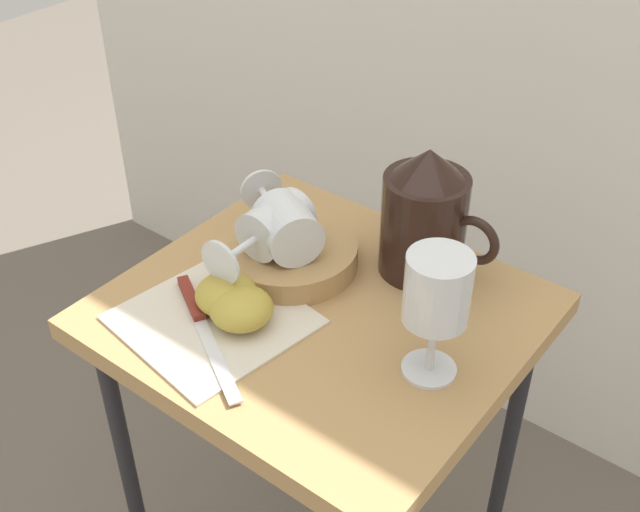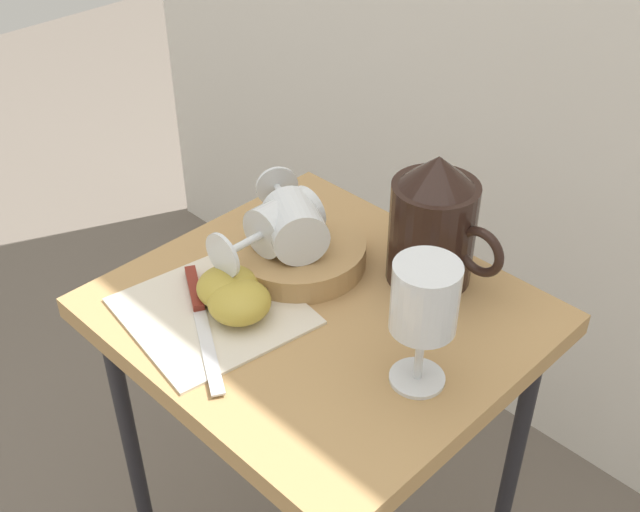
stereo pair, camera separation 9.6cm
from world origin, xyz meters
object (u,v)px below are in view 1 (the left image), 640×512
at_px(apple_half_right, 241,308).
at_px(apple_half_left, 227,294).
at_px(basket_tray, 289,254).
at_px(table, 320,352).
at_px(knife, 199,318).
at_px(pitcher, 424,223).
at_px(wine_glass_upright, 437,296).
at_px(wine_glass_tipped_near, 286,226).
at_px(wine_glass_tipped_far, 274,226).

bearing_deg(apple_half_right, apple_half_left, 164.80).
bearing_deg(basket_tray, table, -27.31).
height_order(basket_tray, knife, basket_tray).
bearing_deg(table, basket_tray, 152.69).
xyz_separation_m(basket_tray, pitcher, (0.15, 0.10, 0.06)).
distance_m(table, apple_half_right, 0.14).
bearing_deg(wine_glass_upright, knife, -159.09).
bearing_deg(wine_glass_tipped_near, knife, -96.28).
bearing_deg(table, apple_half_left, -139.30).
relative_size(wine_glass_tipped_near, knife, 0.76).
xyz_separation_m(basket_tray, apple_half_left, (0.00, -0.12, 0.01)).
xyz_separation_m(wine_glass_tipped_far, apple_half_right, (0.04, -0.11, -0.04)).
bearing_deg(knife, apple_half_right, 35.23).
bearing_deg(wine_glass_upright, wine_glass_tipped_far, 171.60).
bearing_deg(wine_glass_tipped_near, apple_half_right, -77.25).
height_order(wine_glass_tipped_far, apple_half_right, wine_glass_tipped_far).
relative_size(basket_tray, apple_half_left, 2.37).
height_order(wine_glass_tipped_far, apple_half_left, wine_glass_tipped_far).
xyz_separation_m(pitcher, apple_half_left, (-0.15, -0.22, -0.05)).
xyz_separation_m(table, knife, (-0.10, -0.12, 0.09)).
relative_size(wine_glass_tipped_far, apple_half_left, 1.90).
height_order(basket_tray, wine_glass_tipped_near, wine_glass_tipped_near).
bearing_deg(apple_half_right, wine_glass_upright, 17.70).
height_order(wine_glass_tipped_far, knife, wine_glass_tipped_far).
bearing_deg(basket_tray, knife, -93.68).
relative_size(pitcher, wine_glass_tipped_near, 1.15).
bearing_deg(pitcher, table, -111.33).
height_order(wine_glass_upright, apple_half_left, wine_glass_upright).
bearing_deg(pitcher, apple_half_left, -123.16).
xyz_separation_m(pitcher, knife, (-0.16, -0.26, -0.07)).
bearing_deg(knife, apple_half_left, 75.35).
bearing_deg(pitcher, knife, -120.72).
relative_size(apple_half_left, knife, 0.38).
xyz_separation_m(apple_half_left, apple_half_right, (0.03, -0.01, 0.00)).
bearing_deg(knife, table, 49.53).
bearing_deg(wine_glass_tipped_far, apple_half_left, -85.58).
bearing_deg(wine_glass_tipped_far, wine_glass_upright, -8.40).
distance_m(pitcher, wine_glass_tipped_far, 0.20).
relative_size(wine_glass_upright, apple_half_right, 2.05).
distance_m(apple_half_left, apple_half_right, 0.03).
distance_m(wine_glass_upright, apple_half_right, 0.25).
distance_m(wine_glass_tipped_near, apple_half_left, 0.12).
bearing_deg(table, wine_glass_tipped_near, 157.33).
distance_m(basket_tray, apple_half_right, 0.13).
xyz_separation_m(wine_glass_tipped_near, wine_glass_tipped_far, (-0.01, -0.01, -0.00)).
bearing_deg(wine_glass_tipped_far, apple_half_right, -69.69).
bearing_deg(basket_tray, pitcher, 34.84).
height_order(wine_glass_upright, wine_glass_tipped_far, wine_glass_upright).
distance_m(wine_glass_tipped_near, wine_glass_tipped_far, 0.02).
bearing_deg(wine_glass_upright, table, 175.46).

